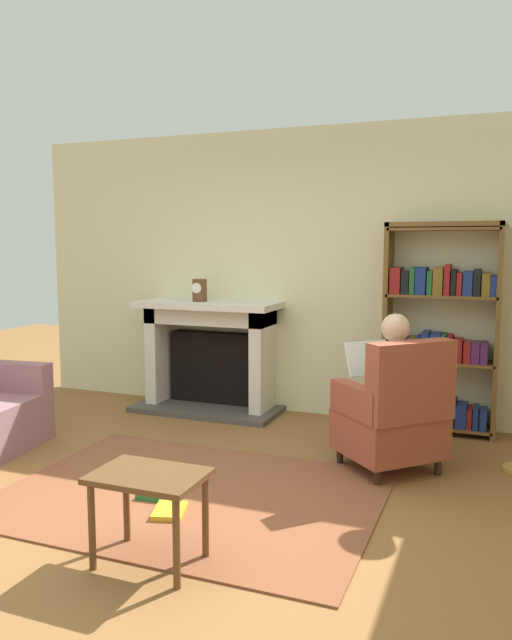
% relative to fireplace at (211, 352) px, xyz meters
% --- Properties ---
extents(ground, '(14.00, 14.00, 0.00)m').
position_rel_fireplace_xyz_m(ground, '(0.80, -2.30, -0.57)').
color(ground, brown).
extents(back_wall, '(5.60, 0.10, 2.70)m').
position_rel_fireplace_xyz_m(back_wall, '(0.80, 0.25, 0.78)').
color(back_wall, beige).
rests_on(back_wall, ground).
extents(area_rug, '(2.40, 1.80, 0.01)m').
position_rel_fireplace_xyz_m(area_rug, '(0.80, -2.00, -0.56)').
color(area_rug, brown).
rests_on(area_rug, ground).
extents(fireplace, '(1.43, 0.64, 1.07)m').
position_rel_fireplace_xyz_m(fireplace, '(0.00, 0.00, 0.00)').
color(fireplace, '#4C4742').
rests_on(fireplace, ground).
extents(mantel_clock, '(0.14, 0.14, 0.22)m').
position_rel_fireplace_xyz_m(mantel_clock, '(-0.07, -0.10, 0.61)').
color(mantel_clock, brown).
rests_on(mantel_clock, fireplace).
extents(bookshelf, '(0.95, 0.32, 1.81)m').
position_rel_fireplace_xyz_m(bookshelf, '(2.15, 0.04, 0.29)').
color(bookshelf, brown).
rests_on(bookshelf, ground).
extents(armchair_reading, '(0.89, 0.89, 0.97)m').
position_rel_fireplace_xyz_m(armchair_reading, '(1.96, -1.10, -0.15)').
color(armchair_reading, '#331E14').
rests_on(armchair_reading, ground).
extents(seated_reader, '(0.58, 0.58, 1.14)m').
position_rel_fireplace_xyz_m(seated_reader, '(1.88, -1.01, 0.05)').
color(seated_reader, white).
rests_on(seated_reader, ground).
extents(side_table, '(0.56, 0.39, 0.48)m').
position_rel_fireplace_xyz_m(side_table, '(1.01, -2.85, -0.17)').
color(side_table, brown).
rests_on(side_table, ground).
extents(scattered_books, '(0.52, 0.69, 0.04)m').
position_rel_fireplace_xyz_m(scattered_books, '(0.66, -2.10, -0.54)').
color(scattered_books, gold).
rests_on(scattered_books, area_rug).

